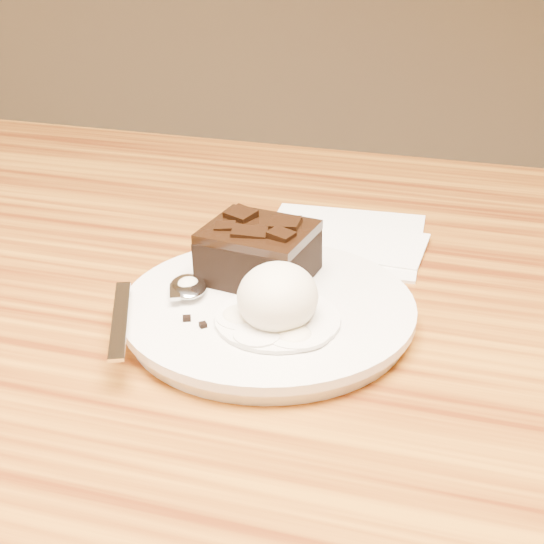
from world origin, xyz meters
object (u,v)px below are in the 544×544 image
(plate, at_px, (268,313))
(ice_cream_scoop, at_px, (278,297))
(brownie, at_px, (259,256))
(napkin, at_px, (342,238))
(spoon, at_px, (188,289))

(plate, distance_m, ice_cream_scoop, 0.04)
(brownie, height_order, ice_cream_scoop, ice_cream_scoop)
(brownie, bearing_deg, plate, -63.32)
(plate, bearing_deg, brownie, 116.68)
(brownie, xyz_separation_m, napkin, (0.04, 0.13, -0.03))
(spoon, xyz_separation_m, napkin, (0.09, 0.17, -0.02))
(plate, height_order, napkin, plate)
(brownie, bearing_deg, spoon, -135.95)
(brownie, distance_m, napkin, 0.14)
(plate, height_order, ice_cream_scoop, ice_cream_scoop)
(spoon, height_order, napkin, spoon)
(plate, distance_m, napkin, 0.17)
(plate, height_order, spoon, spoon)
(napkin, bearing_deg, spoon, -117.03)
(brownie, height_order, spoon, brownie)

